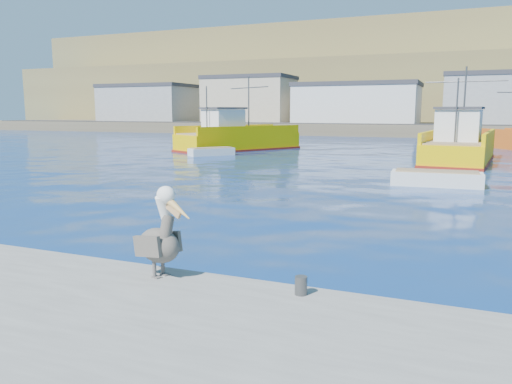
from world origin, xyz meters
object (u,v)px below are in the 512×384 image
(trawler_yellow_b, at_px, (459,147))
(skiff_mid, at_px, (436,180))
(trawler_yellow_a, at_px, (236,138))
(pelican, at_px, (161,238))
(skiff_left, at_px, (211,152))

(trawler_yellow_b, bearing_deg, skiff_mid, -94.02)
(trawler_yellow_a, height_order, trawler_yellow_b, trawler_yellow_a)
(trawler_yellow_a, relative_size, pelican, 7.28)
(skiff_left, bearing_deg, pelican, -64.17)
(trawler_yellow_a, xyz_separation_m, skiff_left, (0.48, -5.71, -0.81))
(trawler_yellow_a, relative_size, skiff_mid, 2.95)
(skiff_left, distance_m, pelican, 30.32)
(trawler_yellow_b, distance_m, skiff_left, 17.93)
(trawler_yellow_b, relative_size, skiff_left, 3.22)
(trawler_yellow_a, relative_size, trawler_yellow_b, 1.05)
(skiff_mid, height_order, pelican, pelican)
(skiff_left, height_order, skiff_mid, skiff_mid)
(skiff_mid, bearing_deg, skiff_left, 148.78)
(trawler_yellow_a, relative_size, skiff_left, 3.39)
(trawler_yellow_b, height_order, pelican, trawler_yellow_b)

